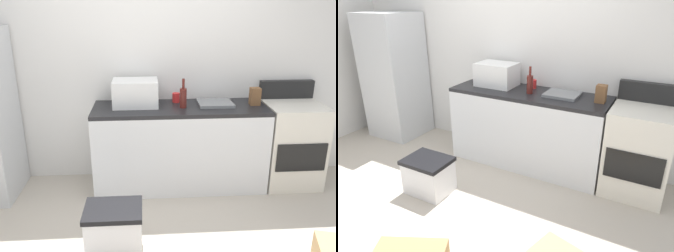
% 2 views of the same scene
% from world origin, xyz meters
% --- Properties ---
extents(ground_plane, '(6.00, 6.00, 0.00)m').
position_xyz_m(ground_plane, '(0.00, 0.00, 0.00)').
color(ground_plane, '#B2A899').
extents(wall_back, '(5.00, 0.10, 2.60)m').
position_xyz_m(wall_back, '(0.00, 1.55, 1.30)').
color(wall_back, silver).
rests_on(wall_back, ground_plane).
extents(kitchen_counter, '(1.80, 0.60, 0.90)m').
position_xyz_m(kitchen_counter, '(0.30, 1.20, 0.45)').
color(kitchen_counter, silver).
rests_on(kitchen_counter, ground_plane).
extents(refrigerator, '(0.68, 0.66, 1.71)m').
position_xyz_m(refrigerator, '(-1.75, 1.15, 0.85)').
color(refrigerator, silver).
rests_on(refrigerator, ground_plane).
extents(stove_oven, '(0.60, 0.61, 1.10)m').
position_xyz_m(stove_oven, '(1.52, 1.21, 0.47)').
color(stove_oven, silver).
rests_on(stove_oven, ground_plane).
extents(microwave, '(0.46, 0.34, 0.27)m').
position_xyz_m(microwave, '(-0.16, 1.27, 1.04)').
color(microwave, white).
rests_on(microwave, kitchen_counter).
extents(sink_basin, '(0.36, 0.32, 0.03)m').
position_xyz_m(sink_basin, '(0.67, 1.25, 0.92)').
color(sink_basin, slate).
rests_on(sink_basin, kitchen_counter).
extents(wine_bottle, '(0.07, 0.07, 0.30)m').
position_xyz_m(wine_bottle, '(0.33, 1.16, 1.01)').
color(wine_bottle, '#591E19').
rests_on(wine_bottle, kitchen_counter).
extents(coffee_mug, '(0.08, 0.08, 0.10)m').
position_xyz_m(coffee_mug, '(0.27, 1.37, 0.95)').
color(coffee_mug, red).
rests_on(coffee_mug, kitchen_counter).
extents(knife_block, '(0.10, 0.10, 0.18)m').
position_xyz_m(knife_block, '(1.09, 1.22, 0.99)').
color(knife_block, brown).
rests_on(knife_block, kitchen_counter).
extents(storage_bin, '(0.46, 0.36, 0.38)m').
position_xyz_m(storage_bin, '(-0.34, 0.16, 0.19)').
color(storage_bin, silver).
rests_on(storage_bin, ground_plane).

